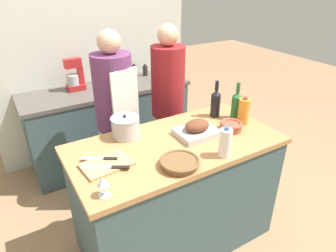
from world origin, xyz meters
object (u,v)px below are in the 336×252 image
Objects in this scene: wine_bottle_dark at (216,103)px; condiment_bottle_tall at (159,76)px; condiment_bottle_extra at (134,73)px; condiment_bottle_short at (145,70)px; stand_mixer at (75,77)px; roasting_pan at (197,130)px; wicker_basket at (180,163)px; juice_jug at (244,111)px; knife_chef at (108,167)px; person_cook_aproned at (116,115)px; stock_pot at (125,127)px; cutting_board at (107,164)px; wine_glass_left at (103,182)px; knife_paring at (101,159)px; person_cook_guest at (168,102)px; mixing_bowl at (231,126)px; milk_jug at (225,143)px; wine_bottle_green at (236,105)px.

wine_bottle_dark reaches higher than condiment_bottle_tall.
condiment_bottle_short is at bearing 33.53° from condiment_bottle_extra.
stand_mixer is 0.85m from condiment_bottle_short.
roasting_pan is 1.19× the size of wicker_basket.
juice_jug is 0.73× the size of wine_bottle_dark.
person_cook_aproned is (0.37, 0.79, -0.05)m from knife_chef.
cutting_board is at bearing -132.12° from stock_pot.
person_cook_aproned is (0.12, -0.80, -0.14)m from stand_mixer.
knife_paring is (0.10, 0.33, -0.07)m from wine_glass_left.
condiment_bottle_tall is at bearing 47.61° from knife_paring.
stand_mixer is (0.24, 1.54, 0.10)m from cutting_board.
wine_glass_left reaches higher than wicker_basket.
condiment_bottle_short is 0.88m from person_cook_guest.
person_cook_guest is at bearing 96.94° from mixing_bowl.
condiment_bottle_extra is (-0.16, 1.24, -0.06)m from wine_bottle_dark.
milk_jug is 1.36× the size of condiment_bottle_tall.
person_cook_aproned reaches higher than wine_bottle_green.
wine_bottle_green is at bearing 9.46° from roasting_pan.
cutting_board is at bearing 177.66° from mixing_bowl.
person_cook_guest reaches higher than wine_bottle_green.
cutting_board is 1.71m from condiment_bottle_extra.
person_cook_aproned is at bearing 61.04° from knife_paring.
condiment_bottle_tall is 0.10× the size of person_cook_guest.
stand_mixer reaches higher than milk_jug.
knife_chef is (-0.27, -0.33, -0.06)m from stock_pot.
wicker_basket is at bearing -137.90° from person_cook_guest.
stock_pot is at bearing 128.17° from milk_jug.
condiment_bottle_extra is (0.62, 1.18, -0.02)m from stock_pot.
stand_mixer reaches higher than condiment_bottle_extra.
wine_bottle_green is at bearing -11.27° from stock_pot.
person_cook_guest reaches higher than milk_jug.
mixing_bowl is at bearing 0.51° from knife_chef.
roasting_pan is 0.33m from milk_jug.
wine_bottle_green is 1.04m from person_cook_aproned.
stand_mixer is 0.21× the size of person_cook_guest.
stand_mixer reaches higher than condiment_bottle_short.
stand_mixer reaches higher than juice_jug.
cutting_board is 1.87× the size of mixing_bowl.
roasting_pan is 0.19× the size of person_cook_aproned.
knife_chef is 0.16× the size of person_cook_guest.
stand_mixer is at bearing 122.67° from wine_bottle_green.
condiment_bottle_extra is at bearing 70.08° from person_cook_guest.
mixing_bowl is 1.00m from knife_chef.
stock_pot is at bearing 51.09° from knife_chef.
stand_mixer is at bearing 79.04° from wine_glass_left.
milk_jug reaches higher than stock_pot.
knife_paring is at bearing 177.19° from roasting_pan.
condiment_bottle_extra reaches higher than mixing_bowl.
wicker_basket is at bearing -162.30° from juice_jug.
condiment_bottle_short is at bearing 95.41° from condiment_bottle_tall.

